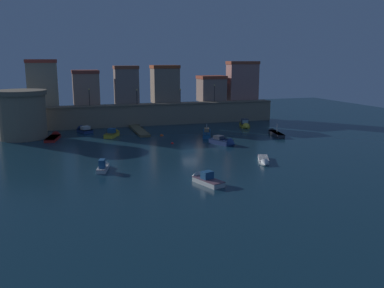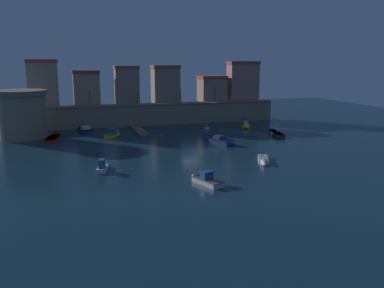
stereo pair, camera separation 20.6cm
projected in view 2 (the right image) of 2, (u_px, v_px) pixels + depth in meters
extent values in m
plane|color=#112D3D|center=(190.00, 148.00, 65.23)|extent=(140.45, 140.45, 0.00)
cube|color=gray|center=(156.00, 115.00, 88.08)|extent=(53.53, 3.01, 4.26)
cube|color=#73644F|center=(155.00, 104.00, 87.62)|extent=(53.53, 3.31, 0.24)
cube|color=gray|center=(43.00, 85.00, 84.11)|extent=(5.88, 5.50, 8.84)
cube|color=#B64032|center=(42.00, 61.00, 83.15)|extent=(6.11, 5.72, 0.70)
cube|color=tan|center=(86.00, 89.00, 87.03)|extent=(5.25, 5.89, 6.62)
cube|color=brown|center=(85.00, 72.00, 86.29)|extent=(5.46, 6.13, 0.70)
cube|color=gray|center=(127.00, 87.00, 88.19)|extent=(5.01, 3.25, 7.51)
cube|color=brown|center=(126.00, 67.00, 87.36)|extent=(5.21, 3.38, 0.70)
cube|color=gray|center=(165.00, 86.00, 91.26)|extent=(5.74, 4.36, 7.58)
cube|color=#AF4B27|center=(165.00, 67.00, 90.42)|extent=(5.97, 4.54, 0.70)
cube|color=gray|center=(212.00, 90.00, 95.04)|extent=(5.80, 4.92, 5.15)
cube|color=#A8442C|center=(212.00, 77.00, 94.45)|extent=(6.03, 5.12, 0.70)
cube|color=#AE756B|center=(243.00, 82.00, 96.16)|extent=(7.01, 3.34, 8.43)
cube|color=#9B4831|center=(243.00, 63.00, 95.24)|extent=(7.30, 3.47, 0.70)
cylinder|color=gray|center=(22.00, 117.00, 72.34)|extent=(8.17, 8.17, 7.72)
cylinder|color=#776852|center=(20.00, 92.00, 71.48)|extent=(8.82, 8.82, 0.80)
cube|color=brown|center=(139.00, 130.00, 79.70)|extent=(1.95, 12.57, 0.45)
cylinder|color=#453C27|center=(139.00, 126.00, 84.34)|extent=(0.20, 0.20, 0.70)
cylinder|color=#453C27|center=(142.00, 128.00, 81.40)|extent=(0.20, 0.20, 0.70)
cylinder|color=#453C27|center=(145.00, 131.00, 78.47)|extent=(0.20, 0.20, 0.70)
cylinder|color=#453C27|center=(149.00, 134.00, 75.53)|extent=(0.20, 0.20, 0.70)
cylinder|color=black|center=(90.00, 98.00, 83.27)|extent=(0.12, 0.12, 3.21)
sphere|color=#F9D172|center=(89.00, 89.00, 82.91)|extent=(0.32, 0.32, 0.32)
cylinder|color=black|center=(137.00, 97.00, 86.16)|extent=(0.12, 0.12, 2.88)
sphere|color=#F9D172|center=(137.00, 90.00, 85.85)|extent=(0.32, 0.32, 0.32)
cylinder|color=black|center=(181.00, 97.00, 88.98)|extent=(0.12, 0.12, 2.75)
sphere|color=#F9D172|center=(181.00, 89.00, 88.67)|extent=(0.32, 0.32, 0.32)
cylinder|color=black|center=(215.00, 94.00, 91.23)|extent=(0.12, 0.12, 3.51)
sphere|color=#F9D172|center=(215.00, 85.00, 90.85)|extent=(0.32, 0.32, 0.32)
cube|color=#195689|center=(207.00, 134.00, 74.99)|extent=(3.32, 6.09, 0.79)
cone|color=#195689|center=(207.00, 131.00, 78.55)|extent=(1.68, 1.75, 1.28)
cube|color=#0D3346|center=(207.00, 132.00, 74.92)|extent=(3.38, 6.21, 0.08)
cube|color=olive|center=(207.00, 130.00, 75.25)|extent=(1.44, 2.01, 0.58)
cylinder|color=#B2B2B7|center=(207.00, 128.00, 74.45)|extent=(0.08, 0.08, 1.52)
cube|color=#333338|center=(277.00, 134.00, 75.11)|extent=(2.36, 5.67, 0.66)
cone|color=#333338|center=(271.00, 131.00, 78.42)|extent=(1.54, 1.62, 1.31)
cube|color=black|center=(277.00, 133.00, 75.05)|extent=(2.41, 5.78, 0.08)
cylinder|color=#B2B2B7|center=(277.00, 128.00, 74.62)|extent=(0.08, 0.08, 1.71)
cube|color=navy|center=(221.00, 142.00, 67.81)|extent=(3.40, 4.29, 0.82)
cone|color=navy|center=(233.00, 144.00, 66.11)|extent=(2.04, 1.76, 1.73)
cube|color=black|center=(221.00, 139.00, 67.74)|extent=(3.47, 4.38, 0.08)
cube|color=#333842|center=(219.00, 137.00, 68.06)|extent=(1.78, 1.83, 0.54)
cube|color=white|center=(103.00, 168.00, 51.75)|extent=(1.99, 3.69, 0.50)
cone|color=white|center=(105.00, 164.00, 53.90)|extent=(1.30, 1.22, 1.09)
cube|color=gray|center=(103.00, 167.00, 51.71)|extent=(2.03, 3.76, 0.08)
cube|color=navy|center=(102.00, 163.00, 51.13)|extent=(0.99, 1.39, 1.04)
cube|color=#99B7C6|center=(103.00, 162.00, 51.74)|extent=(0.62, 0.21, 0.62)
cube|color=navy|center=(85.00, 131.00, 78.89)|extent=(2.99, 3.86, 0.59)
cone|color=navy|center=(81.00, 129.00, 80.50)|extent=(1.99, 1.54, 1.76)
cube|color=#111F3A|center=(85.00, 129.00, 78.83)|extent=(3.05, 3.93, 0.08)
cube|color=silver|center=(86.00, 128.00, 78.55)|extent=(1.88, 1.75, 0.65)
cube|color=gold|center=(112.00, 135.00, 74.31)|extent=(3.21, 4.20, 0.74)
cone|color=gold|center=(117.00, 132.00, 76.67)|extent=(1.86, 1.67, 1.53)
cube|color=brown|center=(112.00, 133.00, 74.25)|extent=(3.27, 4.28, 0.08)
cube|color=navy|center=(112.00, 131.00, 74.20)|extent=(1.60, 1.62, 0.79)
cube|color=#99B7C6|center=(113.00, 130.00, 74.78)|extent=(0.97, 0.54, 0.47)
cube|color=white|center=(263.00, 159.00, 56.46)|extent=(2.84, 4.32, 0.48)
cone|color=white|center=(265.00, 164.00, 53.93)|extent=(1.59, 1.56, 1.23)
cube|color=#815078|center=(263.00, 158.00, 56.42)|extent=(2.90, 4.40, 0.08)
cube|color=gold|center=(245.00, 125.00, 85.35)|extent=(2.71, 4.33, 0.65)
cone|color=gold|center=(247.00, 127.00, 82.87)|extent=(1.81, 1.52, 1.55)
cube|color=#605511|center=(245.00, 124.00, 85.29)|extent=(2.77, 4.42, 0.08)
cube|color=#333842|center=(245.00, 121.00, 84.81)|extent=(1.72, 1.73, 1.06)
cube|color=#99B7C6|center=(246.00, 122.00, 84.12)|extent=(1.20, 0.41, 0.64)
cylinder|color=#B2B2B7|center=(245.00, 121.00, 84.89)|extent=(0.08, 0.08, 1.21)
cube|color=red|center=(53.00, 138.00, 71.57)|extent=(2.79, 5.62, 0.49)
cone|color=red|center=(57.00, 135.00, 74.82)|extent=(1.89, 1.71, 1.64)
cube|color=#660A09|center=(53.00, 137.00, 71.52)|extent=(2.85, 5.73, 0.08)
cube|color=silver|center=(208.00, 182.00, 45.97)|extent=(2.77, 4.27, 0.60)
cone|color=silver|center=(195.00, 177.00, 47.94)|extent=(1.77, 1.53, 1.49)
cube|color=#6F4B58|center=(208.00, 179.00, 45.92)|extent=(2.82, 4.36, 0.08)
cube|color=navy|center=(207.00, 175.00, 46.00)|extent=(1.47, 1.30, 0.84)
sphere|color=#EA4C19|center=(162.00, 136.00, 75.32)|extent=(0.67, 0.67, 0.67)
sphere|color=red|center=(172.00, 144.00, 68.37)|extent=(0.46, 0.46, 0.46)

